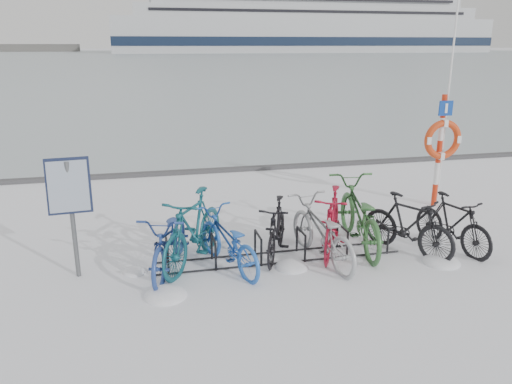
% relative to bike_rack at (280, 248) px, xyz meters
% --- Properties ---
extents(ground, '(900.00, 900.00, 0.00)m').
position_rel_bike_rack_xyz_m(ground, '(0.00, 0.00, -0.18)').
color(ground, white).
rests_on(ground, ground).
extents(ice_sheet, '(400.00, 298.00, 0.02)m').
position_rel_bike_rack_xyz_m(ice_sheet, '(0.00, 155.00, -0.17)').
color(ice_sheet, '#A4B3B9').
rests_on(ice_sheet, ground).
extents(quay_edge, '(400.00, 0.25, 0.10)m').
position_rel_bike_rack_xyz_m(quay_edge, '(0.00, 5.90, -0.13)').
color(quay_edge, '#3F3F42').
rests_on(quay_edge, ground).
extents(bike_rack, '(4.00, 0.48, 0.46)m').
position_rel_bike_rack_xyz_m(bike_rack, '(0.00, 0.00, 0.00)').
color(bike_rack, black).
rests_on(bike_rack, ground).
extents(info_board, '(0.63, 0.28, 1.82)m').
position_rel_bike_rack_xyz_m(info_board, '(-3.13, 0.03, 1.13)').
color(info_board, '#595B5E').
rests_on(info_board, ground).
extents(lifebuoy_station, '(0.83, 0.23, 4.31)m').
position_rel_bike_rack_xyz_m(lifebuoy_station, '(4.01, 1.89, 1.27)').
color(lifebuoy_station, red).
rests_on(lifebuoy_station, ground).
extents(cruise_ferry, '(156.48, 29.47, 51.41)m').
position_rel_bike_rack_xyz_m(cruise_ferry, '(66.03, 201.24, 13.82)').
color(cruise_ferry, silver).
rests_on(cruise_ferry, ground).
extents(bike_0, '(1.21, 2.06, 1.02)m').
position_rel_bike_rack_xyz_m(bike_0, '(-1.74, -0.01, 0.33)').
color(bike_0, navy).
rests_on(bike_0, ground).
extents(bike_1, '(1.55, 1.99, 1.20)m').
position_rel_bike_rack_xyz_m(bike_1, '(-1.37, 0.14, 0.42)').
color(bike_1, '#124C58').
rests_on(bike_1, ground).
extents(bike_2, '(1.18, 1.89, 0.94)m').
position_rel_bike_rack_xyz_m(bike_2, '(-0.87, -0.13, 0.29)').
color(bike_2, blue).
rests_on(bike_2, ground).
extents(bike_3, '(1.08, 1.66, 0.97)m').
position_rel_bike_rack_xyz_m(bike_3, '(-0.02, 0.15, 0.31)').
color(bike_3, black).
rests_on(bike_3, ground).
extents(bike_4, '(1.00, 2.06, 1.04)m').
position_rel_bike_rack_xyz_m(bike_4, '(0.63, -0.20, 0.34)').
color(bike_4, '#9A9DA1').
rests_on(bike_4, ground).
extents(bike_5, '(1.29, 1.84, 1.09)m').
position_rel_bike_rack_xyz_m(bike_5, '(0.94, 0.11, 0.36)').
color(bike_5, maroon).
rests_on(bike_5, ground).
extents(bike_6, '(1.07, 2.33, 1.18)m').
position_rel_bike_rack_xyz_m(bike_6, '(1.47, 0.25, 0.41)').
color(bike_6, '#316230').
rests_on(bike_6, ground).
extents(bike_7, '(1.25, 1.72, 1.02)m').
position_rel_bike_rack_xyz_m(bike_7, '(2.15, -0.21, 0.33)').
color(bike_7, black).
rests_on(bike_7, ground).
extents(bike_8, '(0.86, 1.69, 0.98)m').
position_rel_bike_rack_xyz_m(bike_8, '(2.96, -0.25, 0.31)').
color(bike_8, black).
rests_on(bike_8, ground).
extents(snow_drifts, '(5.53, 2.10, 0.21)m').
position_rel_bike_rack_xyz_m(snow_drifts, '(0.32, -0.46, -0.18)').
color(snow_drifts, white).
rests_on(snow_drifts, ground).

